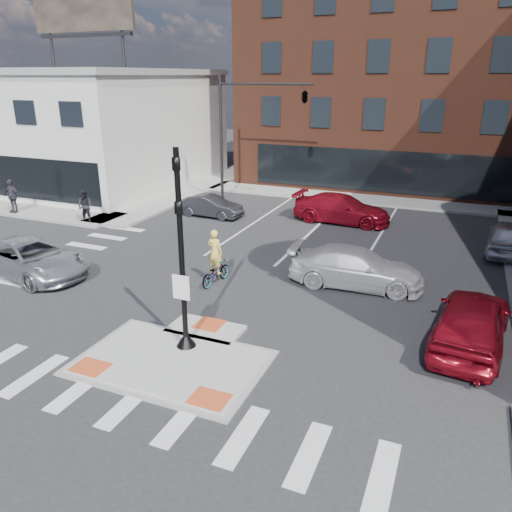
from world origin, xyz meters
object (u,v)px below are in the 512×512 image
at_px(white_pickup, 356,268).
at_px(pedestrian_a, 85,206).
at_px(bg_car_dark, 211,206).
at_px(bg_car_silver, 510,237).
at_px(red_sedan, 471,321).
at_px(bg_car_red, 342,209).
at_px(pedestrian_b, 12,196).
at_px(cyclist, 215,266).
at_px(silver_suv, 31,258).

distance_m(white_pickup, pedestrian_a, 15.94).
bearing_deg(bg_car_dark, bg_car_silver, -88.52).
bearing_deg(bg_car_silver, red_sedan, 86.58).
distance_m(white_pickup, bg_car_red, 9.13).
distance_m(bg_car_red, pedestrian_a, 14.34).
bearing_deg(white_pickup, pedestrian_a, 75.99).
distance_m(bg_car_dark, pedestrian_b, 11.83).
xyz_separation_m(bg_car_silver, cyclist, (-11.00, -8.58, -0.03)).
bearing_deg(white_pickup, pedestrian_b, 78.49).
bearing_deg(bg_car_dark, pedestrian_a, 129.45).
distance_m(bg_car_silver, pedestrian_a, 21.85).
bearing_deg(silver_suv, white_pickup, -62.20).
xyz_separation_m(white_pickup, bg_car_silver, (5.79, 6.60, 0.03)).
distance_m(bg_car_dark, cyclist, 10.16).
bearing_deg(pedestrian_b, bg_car_red, 17.65).
xyz_separation_m(red_sedan, cyclist, (-9.44, 1.37, -0.10)).
bearing_deg(bg_car_red, silver_suv, 145.13).
height_order(silver_suv, red_sedan, red_sedan).
bearing_deg(bg_car_dark, cyclist, -148.59).
height_order(red_sedan, pedestrian_a, pedestrian_a).
xyz_separation_m(red_sedan, bg_car_dark, (-14.33, 10.27, -0.23)).
bearing_deg(pedestrian_b, pedestrian_a, -0.36).
height_order(cyclist, pedestrian_a, cyclist).
distance_m(bg_car_silver, pedestrian_b, 27.22).
height_order(red_sedan, bg_car_silver, red_sedan).
distance_m(cyclist, pedestrian_a, 11.51).
bearing_deg(pedestrian_a, cyclist, -28.19).
bearing_deg(pedestrian_a, pedestrian_b, 175.93).
bearing_deg(pedestrian_a, bg_car_red, 20.68).
distance_m(bg_car_silver, cyclist, 13.95).
bearing_deg(pedestrian_b, cyclist, -16.79).
height_order(silver_suv, pedestrian_b, pedestrian_b).
xyz_separation_m(silver_suv, bg_car_silver, (18.48, 10.75, 0.03)).
bearing_deg(bg_car_dark, bg_car_red, -73.72).
height_order(bg_car_dark, bg_car_red, bg_car_red).
xyz_separation_m(white_pickup, bg_car_red, (-2.69, 8.72, 0.03)).
height_order(bg_car_dark, pedestrian_a, pedestrian_a).
xyz_separation_m(bg_car_dark, pedestrian_a, (-5.61, -4.20, 0.43)).
height_order(white_pickup, pedestrian_a, pedestrian_a).
height_order(white_pickup, bg_car_dark, white_pickup).
bearing_deg(bg_car_dark, pedestrian_b, 113.43).
bearing_deg(cyclist, bg_car_dark, -53.92).
relative_size(red_sedan, bg_car_red, 0.93).
height_order(silver_suv, bg_car_dark, silver_suv).
xyz_separation_m(red_sedan, white_pickup, (-4.23, 3.35, -0.10)).
bearing_deg(red_sedan, pedestrian_b, -7.37).
height_order(white_pickup, pedestrian_b, pedestrian_b).
distance_m(silver_suv, white_pickup, 13.34).
distance_m(bg_car_dark, bg_car_red, 7.63).
bearing_deg(red_sedan, bg_car_red, -54.10).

